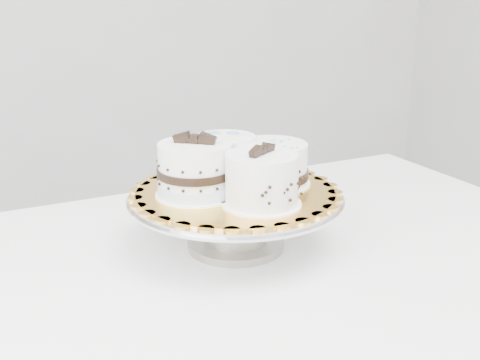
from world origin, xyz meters
name	(u,v)px	position (x,y,z in m)	size (l,w,h in m)	color
table	(258,306)	(0.05, 0.05, 0.66)	(1.16, 0.80, 0.75)	white
cake_stand	(236,211)	(0.03, 0.10, 0.81)	(0.34, 0.34, 0.09)	gray
cake_board	(236,192)	(0.03, 0.10, 0.84)	(0.31, 0.31, 0.00)	gold
cake_swirl	(262,181)	(0.04, 0.03, 0.88)	(0.14, 0.14, 0.09)	white
cake_banded	(196,172)	(-0.03, 0.11, 0.88)	(0.16, 0.16, 0.10)	white
cake_dots	(225,157)	(0.04, 0.16, 0.88)	(0.13, 0.13, 0.07)	white
cake_ribbon	(271,165)	(0.10, 0.11, 0.88)	(0.15, 0.15, 0.07)	white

